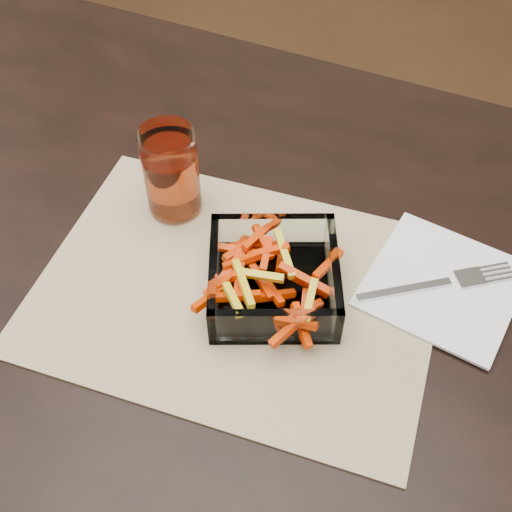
# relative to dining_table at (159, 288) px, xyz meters

# --- Properties ---
(dining_table) EXTENTS (1.60, 0.90, 0.75)m
(dining_table) POSITION_rel_dining_table_xyz_m (0.00, 0.00, 0.00)
(dining_table) COLOR black
(dining_table) RESTS_ON ground
(placemat) EXTENTS (0.48, 0.37, 0.00)m
(placemat) POSITION_rel_dining_table_xyz_m (0.12, -0.02, 0.09)
(placemat) COLOR tan
(placemat) RESTS_ON dining_table
(glass_bowl) EXTENTS (0.19, 0.19, 0.06)m
(glass_bowl) POSITION_rel_dining_table_xyz_m (0.16, -0.00, 0.11)
(glass_bowl) COLOR white
(glass_bowl) RESTS_ON placemat
(tumbler) EXTENTS (0.07, 0.07, 0.12)m
(tumbler) POSITION_rel_dining_table_xyz_m (-0.00, 0.07, 0.15)
(tumbler) COLOR white
(tumbler) RESTS_ON placemat
(napkin) EXTENTS (0.18, 0.18, 0.00)m
(napkin) POSITION_rel_dining_table_xyz_m (0.34, 0.08, 0.09)
(napkin) COLOR white
(napkin) RESTS_ON placemat
(fork) EXTENTS (0.16, 0.13, 0.00)m
(fork) POSITION_rel_dining_table_xyz_m (0.34, 0.08, 0.10)
(fork) COLOR silver
(fork) RESTS_ON napkin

